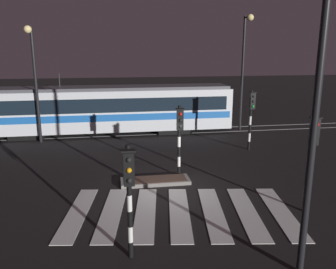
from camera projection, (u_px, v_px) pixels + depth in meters
ground_plane at (169, 189)px, 14.58m from camera, size 120.00×120.00×0.00m
rail_near at (146, 135)px, 23.74m from camera, size 80.00×0.12×0.03m
rail_far at (144, 130)px, 25.12m from camera, size 80.00×0.12×0.03m
crosswalk_zebra at (179, 212)px, 12.44m from camera, size 8.49×5.36×0.02m
traffic_island at (155, 181)px, 15.21m from camera, size 2.99×1.03×0.18m
traffic_light_corner_far_right at (251, 111)px, 19.62m from camera, size 0.36×0.42×3.46m
traffic_light_corner_near_right at (311, 149)px, 11.93m from camera, size 0.36×0.42×3.57m
traffic_light_median_centre at (180, 131)px, 15.45m from camera, size 0.36×0.42×3.26m
traffic_light_kerb_mid_left at (129, 186)px, 9.20m from camera, size 0.36×0.42×3.26m
street_lamp_trackside_left at (34, 71)px, 20.61m from camera, size 0.44×1.21×6.96m
street_lamp_near_kerb at (323, 100)px, 7.79m from camera, size 0.44×1.21×7.20m
street_lamp_trackside_right at (244, 60)px, 23.81m from camera, size 0.44×1.21×7.88m
tram at (102, 109)px, 23.55m from camera, size 17.72×2.58×4.15m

